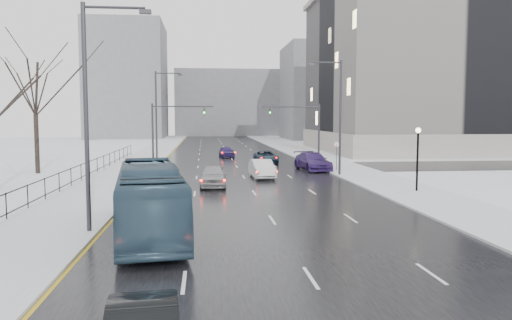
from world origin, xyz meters
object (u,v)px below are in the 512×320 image
object	(u,v)px
tree_park_e	(38,175)
sedan_center_far	(227,152)
streetlight_l_far	(158,113)
no_uturn_sign	(337,147)
sedan_center_near	(213,176)
mast_signal_left	(164,128)
lamppost_r_mid	(418,150)
sedan_right_cross	(266,157)
streetlight_l_near	(91,106)
mast_signal_right	(309,127)
sedan_right_near	(262,169)
bus	(150,199)
sedan_right_far	(313,161)
streetlight_r_mid	(338,112)

from	to	relation	value
tree_park_e	sedan_center_far	bearing A→B (deg)	44.02
streetlight_l_far	no_uturn_sign	distance (m)	19.41
sedan_center_near	mast_signal_left	bearing A→B (deg)	110.59
lamppost_r_mid	sedan_right_cross	xyz separation A→B (m)	(-7.50, 22.64, -2.22)
streetlight_l_near	mast_signal_right	size ratio (longest dim) A/B	1.54
streetlight_l_near	mast_signal_right	bearing A→B (deg)	61.04
streetlight_l_far	tree_park_e	bearing A→B (deg)	-141.43
mast_signal_right	sedan_right_near	distance (m)	11.20
streetlight_l_far	sedan_center_far	distance (m)	12.86
no_uturn_sign	sedan_right_near	size ratio (longest dim) A/B	0.57
bus	sedan_right_far	world-z (taller)	bus
streetlight_r_mid	sedan_center_near	distance (m)	13.16
streetlight_r_mid	mast_signal_left	distance (m)	17.50
tree_park_e	sedan_center_far	xyz separation A→B (m)	(17.70, 17.11, 0.74)
streetlight_l_far	sedan_right_far	xyz separation A→B (m)	(15.23, -7.24, -4.72)
sedan_center_near	sedan_right_near	distance (m)	6.30
sedan_right_far	streetlight_l_far	bearing A→B (deg)	147.62
streetlight_l_near	sedan_right_near	size ratio (longest dim) A/B	2.10
tree_park_e	streetlight_l_far	bearing A→B (deg)	38.57
streetlight_r_mid	mast_signal_right	xyz separation A→B (m)	(-0.84, 8.00, -1.51)
lamppost_r_mid	mast_signal_right	xyz separation A→B (m)	(-3.67, 18.00, 1.16)
streetlight_r_mid	bus	distance (m)	25.01
lamppost_r_mid	no_uturn_sign	distance (m)	14.13
mast_signal_right	bus	xyz separation A→B (m)	(-13.04, -28.41, -2.53)
streetlight_r_mid	mast_signal_right	bearing A→B (deg)	96.00
no_uturn_sign	sedan_right_far	world-z (taller)	no_uturn_sign
streetlight_l_near	streetlight_l_far	distance (m)	32.00
lamppost_r_mid	sedan_right_far	world-z (taller)	lamppost_r_mid
sedan_center_near	sedan_right_cross	bearing A→B (deg)	73.23
mast_signal_right	sedan_center_far	distance (m)	15.63
mast_signal_right	sedan_center_far	bearing A→B (deg)	120.84
no_uturn_sign	sedan_center_near	bearing A→B (deg)	-140.80
mast_signal_left	sedan_right_far	xyz separation A→B (m)	(14.39, -3.24, -3.21)
mast_signal_right	mast_signal_left	xyz separation A→B (m)	(-14.65, 0.00, 0.00)
sedan_center_far	sedan_right_far	bearing A→B (deg)	-70.43
sedan_right_cross	sedan_right_far	size ratio (longest dim) A/B	0.84
no_uturn_sign	sedan_right_near	distance (m)	9.31
lamppost_r_mid	sedan_center_near	xyz separation A→B (m)	(-13.69, 4.30, -2.10)
no_uturn_sign	sedan_right_cross	world-z (taller)	no_uturn_sign
tree_park_e	bus	bearing A→B (deg)	-62.92
mast_signal_left	tree_park_e	bearing A→B (deg)	-159.81
lamppost_r_mid	sedan_right_cross	world-z (taller)	lamppost_r_mid
lamppost_r_mid	sedan_right_near	world-z (taller)	lamppost_r_mid
streetlight_l_near	lamppost_r_mid	size ratio (longest dim) A/B	2.34
lamppost_r_mid	sedan_right_near	distance (m)	13.30
mast_signal_left	sedan_right_cross	world-z (taller)	mast_signal_left
sedan_right_cross	bus	bearing A→B (deg)	-108.10
streetlight_l_near	no_uturn_sign	size ratio (longest dim) A/B	3.70
bus	no_uturn_sign	bearing A→B (deg)	51.02
sedan_right_far	bus	bearing A→B (deg)	-123.89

